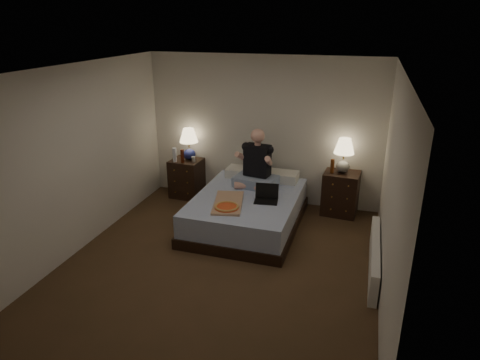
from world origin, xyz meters
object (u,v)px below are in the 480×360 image
(person, at_px, (256,158))
(pizza_box, at_px, (227,207))
(radiator, at_px, (374,257))
(beer_bottle_left, at_px, (182,156))
(lamp_right, at_px, (344,156))
(nightstand_left, at_px, (187,178))
(nightstand_right, at_px, (341,193))
(water_bottle, at_px, (175,155))
(lamp_left, at_px, (189,144))
(soda_can, at_px, (193,159))
(beer_bottle_right, at_px, (332,166))
(laptop, at_px, (266,194))
(bed, at_px, (247,211))

(person, height_order, pizza_box, person)
(radiator, bearing_deg, beer_bottle_left, 156.05)
(lamp_right, xyz_separation_m, radiator, (0.56, -1.64, -0.79))
(nightstand_left, height_order, nightstand_right, nightstand_right)
(nightstand_left, relative_size, radiator, 0.43)
(water_bottle, relative_size, radiator, 0.16)
(lamp_left, relative_size, pizza_box, 0.74)
(lamp_right, height_order, pizza_box, lamp_right)
(soda_can, bearing_deg, beer_bottle_right, 1.04)
(beer_bottle_right, bearing_deg, laptop, -131.91)
(laptop, distance_m, radiator, 1.74)
(beer_bottle_right, bearing_deg, person, -162.09)
(lamp_left, distance_m, beer_bottle_right, 2.50)
(beer_bottle_right, distance_m, laptop, 1.29)
(soda_can, bearing_deg, person, -15.29)
(soda_can, xyz_separation_m, person, (1.21, -0.33, 0.23))
(nightstand_right, xyz_separation_m, beer_bottle_right, (-0.16, -0.08, 0.47))
(bed, distance_m, lamp_left, 1.74)
(nightstand_left, relative_size, beer_bottle_right, 2.97)
(nightstand_right, distance_m, water_bottle, 2.89)
(soda_can, distance_m, beer_bottle_right, 2.37)
(nightstand_left, distance_m, radiator, 3.63)
(nightstand_right, relative_size, water_bottle, 2.86)
(nightstand_left, distance_m, nightstand_right, 2.70)
(laptop, bearing_deg, nightstand_right, 38.11)
(beer_bottle_left, height_order, radiator, beer_bottle_left)
(lamp_left, distance_m, pizza_box, 1.93)
(nightstand_right, xyz_separation_m, beer_bottle_left, (-2.70, -0.20, 0.44))
(water_bottle, height_order, beer_bottle_right, beer_bottle_right)
(nightstand_left, height_order, beer_bottle_right, beer_bottle_right)
(beer_bottle_right, xyz_separation_m, pizza_box, (-1.31, -1.39, -0.29))
(soda_can, height_order, pizza_box, soda_can)
(water_bottle, distance_m, beer_bottle_right, 2.69)
(lamp_right, bearing_deg, radiator, -71.12)
(lamp_right, bearing_deg, beer_bottle_left, -175.86)
(lamp_left, distance_m, radiator, 3.69)
(beer_bottle_right, relative_size, radiator, 0.14)
(lamp_right, relative_size, person, 0.60)
(bed, bearing_deg, lamp_right, 34.42)
(beer_bottle_left, bearing_deg, water_bottle, -178.25)
(nightstand_right, relative_size, beer_bottle_left, 3.11)
(person, bearing_deg, lamp_left, 170.42)
(water_bottle, height_order, laptop, water_bottle)
(lamp_left, xyz_separation_m, lamp_right, (2.65, 0.00, 0.03))
(soda_can, bearing_deg, laptop, -30.72)
(bed, relative_size, nightstand_left, 2.94)
(laptop, bearing_deg, beer_bottle_right, 40.70)
(nightstand_left, relative_size, nightstand_right, 0.96)
(water_bottle, bearing_deg, bed, -24.55)
(water_bottle, bearing_deg, person, -9.54)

